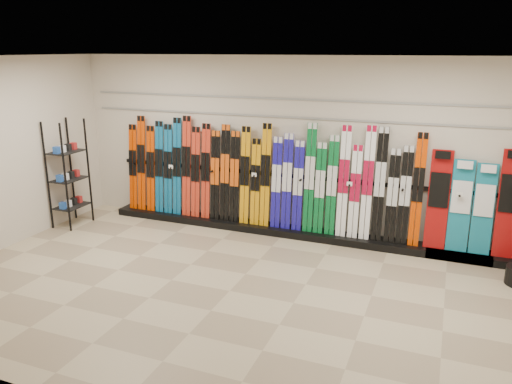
% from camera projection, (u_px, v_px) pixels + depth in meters
% --- Properties ---
extents(floor, '(8.00, 8.00, 0.00)m').
position_uv_depth(floor, '(230.00, 291.00, 6.62)').
color(floor, gray).
rests_on(floor, ground).
extents(back_wall, '(8.00, 0.00, 8.00)m').
position_uv_depth(back_wall, '(289.00, 147.00, 8.44)').
color(back_wall, beige).
rests_on(back_wall, floor).
extents(ceiling, '(8.00, 8.00, 0.00)m').
position_uv_depth(ceiling, '(226.00, 57.00, 5.79)').
color(ceiling, silver).
rests_on(ceiling, back_wall).
extents(ski_rack_base, '(8.00, 0.40, 0.12)m').
position_uv_depth(ski_rack_base, '(296.00, 232.00, 8.57)').
color(ski_rack_base, black).
rests_on(ski_rack_base, floor).
extents(skis, '(5.37, 0.18, 1.83)m').
position_uv_depth(skis, '(260.00, 178.00, 8.58)').
color(skis, '#CF3800').
rests_on(skis, ski_rack_base).
extents(snowboards, '(1.26, 0.25, 1.59)m').
position_uv_depth(snowboards, '(472.00, 204.00, 7.46)').
color(snowboards, '#990C0C').
rests_on(snowboards, ski_rack_base).
extents(accessory_rack, '(0.40, 0.60, 1.91)m').
position_uv_depth(accessory_rack, '(68.00, 174.00, 8.88)').
color(accessory_rack, black).
rests_on(accessory_rack, floor).
extents(slatwall_rail_0, '(7.60, 0.02, 0.03)m').
position_uv_depth(slatwall_rail_0, '(290.00, 117.00, 8.29)').
color(slatwall_rail_0, gray).
rests_on(slatwall_rail_0, back_wall).
extents(slatwall_rail_1, '(7.60, 0.02, 0.03)m').
position_uv_depth(slatwall_rail_1, '(290.00, 99.00, 8.20)').
color(slatwall_rail_1, gray).
rests_on(slatwall_rail_1, back_wall).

